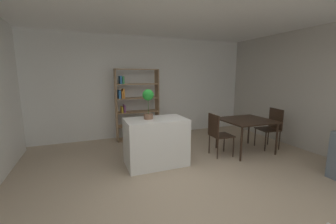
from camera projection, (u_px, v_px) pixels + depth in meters
ground_plane at (184, 185)px, 3.49m from camera, size 9.54×9.54×0.00m
back_partition at (137, 87)px, 6.12m from camera, size 6.93×0.06×2.84m
right_partition_gray at (333, 92)px, 4.48m from camera, size 0.06×6.33×2.84m
kitchen_island at (156, 142)px, 4.24m from camera, size 1.18×0.72×0.93m
potted_plant_on_island at (148, 100)px, 4.09m from camera, size 0.22×0.22×0.58m
open_bookshelf at (135, 103)px, 5.81m from camera, size 1.16×0.34×1.93m
dining_table at (246, 123)px, 4.91m from camera, size 1.10×0.99×0.76m
dining_chair_window_side at (272, 125)px, 5.20m from camera, size 0.50×0.51×0.97m
dining_chair_island_side at (218, 132)px, 4.66m from camera, size 0.47×0.44×0.94m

